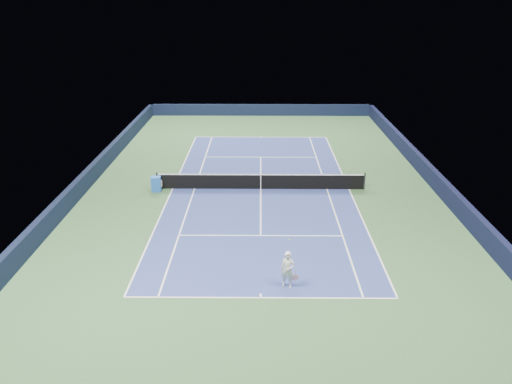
{
  "coord_description": "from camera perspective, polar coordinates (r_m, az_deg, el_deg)",
  "views": [
    {
      "loc": [
        -0.03,
        -28.81,
        11.39
      ],
      "look_at": [
        -0.26,
        -3.0,
        1.0
      ],
      "focal_mm": 35.0,
      "sensor_mm": 36.0,
      "label": 1
    }
  ],
  "objects": [
    {
      "name": "sponsor_cube",
      "position": [
        31.1,
        -11.33,
        0.91
      ],
      "size": [
        0.63,
        0.56,
        0.92
      ],
      "color": "blue",
      "rests_on": "ground"
    },
    {
      "name": "ground",
      "position": [
        30.98,
        0.54,
        0.35
      ],
      "size": [
        40.0,
        40.0,
        0.0
      ],
      "primitive_type": "plane",
      "color": "#31562E",
      "rests_on": "ground"
    },
    {
      "name": "baseline_far",
      "position": [
        42.26,
        0.54,
        6.3
      ],
      "size": [
        10.97,
        0.08,
        0.0
      ],
      "primitive_type": "cube",
      "color": "white",
      "rests_on": "ground"
    },
    {
      "name": "wall_left",
      "position": [
        32.62,
        -18.84,
        1.3
      ],
      "size": [
        0.35,
        40.0,
        1.1
      ],
      "primitive_type": "cube",
      "color": "black",
      "rests_on": "ground"
    },
    {
      "name": "service_line_near",
      "position": [
        25.14,
        0.53,
        -5.0
      ],
      "size": [
        8.23,
        0.08,
        0.0
      ],
      "primitive_type": "cube",
      "color": "white",
      "rests_on": "ground"
    },
    {
      "name": "center_mark_near",
      "position": [
        20.52,
        0.53,
        -11.76
      ],
      "size": [
        0.08,
        0.3,
        0.0
      ],
      "primitive_type": "cube",
      "color": "white",
      "rests_on": "ground"
    },
    {
      "name": "court_surface",
      "position": [
        30.98,
        0.54,
        0.36
      ],
      "size": [
        10.97,
        23.77,
        0.01
      ],
      "primitive_type": "cube",
      "color": "navy",
      "rests_on": "ground"
    },
    {
      "name": "center_service_line",
      "position": [
        30.98,
        0.54,
        0.37
      ],
      "size": [
        0.08,
        12.8,
        0.0
      ],
      "primitive_type": "cube",
      "color": "white",
      "rests_on": "ground"
    },
    {
      "name": "sideline_singles_left",
      "position": [
        31.25,
        -7.03,
        0.39
      ],
      "size": [
        0.08,
        23.77,
        0.0
      ],
      "primitive_type": "cube",
      "color": "white",
      "rests_on": "ground"
    },
    {
      "name": "tennis_net",
      "position": [
        30.8,
        0.54,
        1.23
      ],
      "size": [
        12.9,
        0.1,
        1.07
      ],
      "color": "black",
      "rests_on": "ground"
    },
    {
      "name": "wall_far",
      "position": [
        49.83,
        0.55,
        9.36
      ],
      "size": [
        22.0,
        0.35,
        1.1
      ],
      "primitive_type": "cube",
      "color": "#101832",
      "rests_on": "ground"
    },
    {
      "name": "sideline_doubles_right",
      "position": [
        31.47,
        10.58,
        0.33
      ],
      "size": [
        0.08,
        23.77,
        0.0
      ],
      "primitive_type": "cube",
      "color": "white",
      "rests_on": "ground"
    },
    {
      "name": "wall_right",
      "position": [
        32.64,
        19.91,
        1.17
      ],
      "size": [
        0.35,
        40.0,
        1.1
      ],
      "primitive_type": "cube",
      "color": "black",
      "rests_on": "ground"
    },
    {
      "name": "tennis_player",
      "position": [
        20.73,
        3.65,
        -8.85
      ],
      "size": [
        0.79,
        1.29,
        1.7
      ],
      "color": "silver",
      "rests_on": "ground"
    },
    {
      "name": "sideline_doubles_left",
      "position": [
        31.46,
        -9.5,
        0.4
      ],
      "size": [
        0.08,
        23.77,
        0.0
      ],
      "primitive_type": "cube",
      "color": "white",
      "rests_on": "ground"
    },
    {
      "name": "center_mark_far",
      "position": [
        42.12,
        0.54,
        6.24
      ],
      "size": [
        0.08,
        0.3,
        0.0
      ],
      "primitive_type": "cube",
      "color": "white",
      "rests_on": "ground"
    },
    {
      "name": "sideline_singles_right",
      "position": [
        31.26,
        8.1,
        0.34
      ],
      "size": [
        0.08,
        23.77,
        0.0
      ],
      "primitive_type": "cube",
      "color": "white",
      "rests_on": "ground"
    },
    {
      "name": "service_line_far",
      "position": [
        37.01,
        0.54,
        4.01
      ],
      "size": [
        8.23,
        0.08,
        0.0
      ],
      "primitive_type": "cube",
      "color": "white",
      "rests_on": "ground"
    },
    {
      "name": "baseline_near",
      "position": [
        20.4,
        0.53,
        -11.99
      ],
      "size": [
        10.97,
        0.08,
        0.0
      ],
      "primitive_type": "cube",
      "color": "white",
      "rests_on": "ground"
    }
  ]
}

